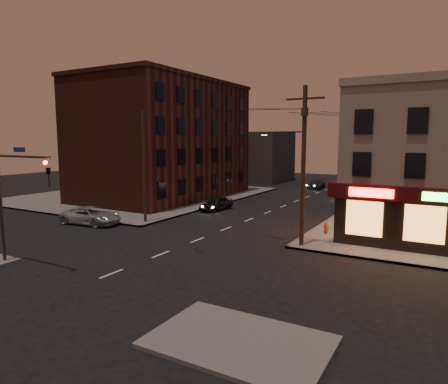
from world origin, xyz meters
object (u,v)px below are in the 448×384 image
Objects in this scene: suv_cross at (91,216)px; sedan_far at (317,184)px; fire_hydrant at (326,227)px; sedan_mid at (344,194)px; sedan_near at (216,203)px.

sedan_far is (8.97, 32.30, -0.06)m from suv_cross.
fire_hydrant is at bearing -77.10° from sedan_far.
suv_cross is 18.59m from fire_hydrant.
fire_hydrant is at bearing -77.25° from suv_cross.
sedan_near is at bearing -127.90° from sedan_mid.
suv_cross is 28.14m from sedan_mid.
sedan_near reaches higher than fire_hydrant.
sedan_far is at bearing 120.37° from sedan_mid.
suv_cross is 1.13× the size of sedan_far.
sedan_near is at bearing -33.07° from suv_cross.
sedan_near reaches higher than sedan_far.
sedan_far reaches higher than fire_hydrant.
sedan_mid is at bearing -60.85° from sedan_far.
sedan_mid is 0.84× the size of sedan_far.
sedan_far is at bearing 108.16° from fire_hydrant.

